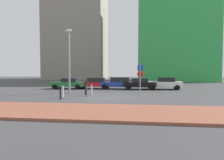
{
  "coord_description": "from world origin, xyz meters",
  "views": [
    {
      "loc": [
        2.34,
        -16.62,
        2.33
      ],
      "look_at": [
        0.22,
        1.57,
        1.47
      ],
      "focal_mm": 30.14,
      "sensor_mm": 36.0,
      "label": 1
    }
  ],
  "objects_px": {
    "traffic_bollard_far": "(86,89)",
    "traffic_bollard_edge": "(92,90)",
    "parking_meter": "(87,87)",
    "parked_car_red": "(94,83)",
    "parked_car_blue": "(118,83)",
    "traffic_bollard_mid": "(60,94)",
    "parking_sign_post": "(140,76)",
    "parked_car_green": "(69,83)",
    "traffic_bollard_near": "(63,92)",
    "parked_car_black": "(140,83)",
    "street_lamp": "(69,56)",
    "parked_car_white": "(165,83)"
  },
  "relations": [
    {
      "from": "traffic_bollard_far",
      "to": "traffic_bollard_edge",
      "type": "height_order",
      "value": "traffic_bollard_far"
    },
    {
      "from": "parking_meter",
      "to": "traffic_bollard_edge",
      "type": "relative_size",
      "value": 1.43
    },
    {
      "from": "parking_meter",
      "to": "parked_car_red",
      "type": "bearing_deg",
      "value": 97.36
    },
    {
      "from": "parked_car_red",
      "to": "parking_meter",
      "type": "relative_size",
      "value": 3.17
    },
    {
      "from": "parked_car_blue",
      "to": "traffic_bollard_mid",
      "type": "height_order",
      "value": "parked_car_blue"
    },
    {
      "from": "parked_car_red",
      "to": "parking_sign_post",
      "type": "bearing_deg",
      "value": -44.95
    },
    {
      "from": "parked_car_red",
      "to": "parking_meter",
      "type": "distance_m",
      "value": 8.46
    },
    {
      "from": "parked_car_green",
      "to": "parking_sign_post",
      "type": "relative_size",
      "value": 1.49
    },
    {
      "from": "traffic_bollard_mid",
      "to": "traffic_bollard_edge",
      "type": "distance_m",
      "value": 3.71
    },
    {
      "from": "traffic_bollard_edge",
      "to": "traffic_bollard_near",
      "type": "bearing_deg",
      "value": -140.6
    },
    {
      "from": "parking_sign_post",
      "to": "traffic_bollard_edge",
      "type": "bearing_deg",
      "value": -169.9
    },
    {
      "from": "parked_car_black",
      "to": "parked_car_red",
      "type": "bearing_deg",
      "value": 176.61
    },
    {
      "from": "parked_car_red",
      "to": "traffic_bollard_near",
      "type": "distance_m",
      "value": 8.61
    },
    {
      "from": "parked_car_blue",
      "to": "traffic_bollard_mid",
      "type": "relative_size",
      "value": 4.58
    },
    {
      "from": "traffic_bollard_edge",
      "to": "parked_car_green",
      "type": "bearing_deg",
      "value": 126.57
    },
    {
      "from": "parked_car_green",
      "to": "parking_meter",
      "type": "height_order",
      "value": "parking_meter"
    },
    {
      "from": "parked_car_black",
      "to": "parking_sign_post",
      "type": "height_order",
      "value": "parking_sign_post"
    },
    {
      "from": "parked_car_black",
      "to": "street_lamp",
      "type": "xyz_separation_m",
      "value": [
        -7.42,
        -5.43,
        3.18
      ]
    },
    {
      "from": "street_lamp",
      "to": "parked_car_blue",
      "type": "bearing_deg",
      "value": 50.63
    },
    {
      "from": "parked_car_white",
      "to": "traffic_bollard_near",
      "type": "xyz_separation_m",
      "value": [
        -10.3,
        -8.58,
        -0.29
      ]
    },
    {
      "from": "parked_car_red",
      "to": "parked_car_white",
      "type": "bearing_deg",
      "value": 0.24
    },
    {
      "from": "traffic_bollard_far",
      "to": "parked_car_black",
      "type": "bearing_deg",
      "value": 48.9
    },
    {
      "from": "parked_car_white",
      "to": "parking_sign_post",
      "type": "relative_size",
      "value": 1.48
    },
    {
      "from": "parking_sign_post",
      "to": "parking_meter",
      "type": "bearing_deg",
      "value": -152.28
    },
    {
      "from": "parking_sign_post",
      "to": "traffic_bollard_mid",
      "type": "bearing_deg",
      "value": -148.59
    },
    {
      "from": "parked_car_red",
      "to": "traffic_bollard_far",
      "type": "bearing_deg",
      "value": -85.49
    },
    {
      "from": "parked_car_black",
      "to": "parked_car_green",
      "type": "bearing_deg",
      "value": -177.89
    },
    {
      "from": "parked_car_green",
      "to": "parked_car_blue",
      "type": "relative_size",
      "value": 0.98
    },
    {
      "from": "parked_car_blue",
      "to": "parking_sign_post",
      "type": "distance_m",
      "value": 6.44
    },
    {
      "from": "parked_car_blue",
      "to": "parking_sign_post",
      "type": "xyz_separation_m",
      "value": [
        2.64,
        -5.78,
        1.08
      ]
    },
    {
      "from": "parking_sign_post",
      "to": "traffic_bollard_near",
      "type": "relative_size",
      "value": 2.96
    },
    {
      "from": "parked_car_blue",
      "to": "traffic_bollard_near",
      "type": "height_order",
      "value": "parked_car_blue"
    },
    {
      "from": "parked_car_black",
      "to": "traffic_bollard_mid",
      "type": "height_order",
      "value": "parked_car_black"
    },
    {
      "from": "parked_car_black",
      "to": "parking_sign_post",
      "type": "bearing_deg",
      "value": -91.13
    },
    {
      "from": "parked_car_green",
      "to": "street_lamp",
      "type": "height_order",
      "value": "street_lamp"
    },
    {
      "from": "parked_car_black",
      "to": "traffic_bollard_near",
      "type": "bearing_deg",
      "value": -130.83
    },
    {
      "from": "parking_sign_post",
      "to": "traffic_bollard_edge",
      "type": "xyz_separation_m",
      "value": [
        -4.74,
        -0.84,
        -1.38
      ]
    },
    {
      "from": "street_lamp",
      "to": "traffic_bollard_mid",
      "type": "bearing_deg",
      "value": -80.57
    },
    {
      "from": "street_lamp",
      "to": "traffic_bollard_mid",
      "type": "height_order",
      "value": "street_lamp"
    },
    {
      "from": "street_lamp",
      "to": "parking_meter",
      "type": "bearing_deg",
      "value": -46.0
    },
    {
      "from": "parking_sign_post",
      "to": "traffic_bollard_far",
      "type": "height_order",
      "value": "parking_sign_post"
    },
    {
      "from": "parked_car_green",
      "to": "parked_car_white",
      "type": "distance_m",
      "value": 12.56
    },
    {
      "from": "parking_meter",
      "to": "street_lamp",
      "type": "relative_size",
      "value": 0.22
    },
    {
      "from": "traffic_bollard_edge",
      "to": "traffic_bollard_far",
      "type": "bearing_deg",
      "value": 171.4
    },
    {
      "from": "parked_car_red",
      "to": "traffic_bollard_mid",
      "type": "relative_size",
      "value": 4.6
    },
    {
      "from": "parked_car_green",
      "to": "traffic_bollard_far",
      "type": "relative_size",
      "value": 4.22
    },
    {
      "from": "parked_car_black",
      "to": "parking_meter",
      "type": "xyz_separation_m",
      "value": [
        -4.91,
        -8.04,
        0.17
      ]
    },
    {
      "from": "traffic_bollard_edge",
      "to": "parked_car_red",
      "type": "bearing_deg",
      "value": 99.61
    },
    {
      "from": "parking_sign_post",
      "to": "traffic_bollard_edge",
      "type": "distance_m",
      "value": 5.01
    },
    {
      "from": "traffic_bollard_edge",
      "to": "parking_meter",
      "type": "bearing_deg",
      "value": -91.84
    }
  ]
}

